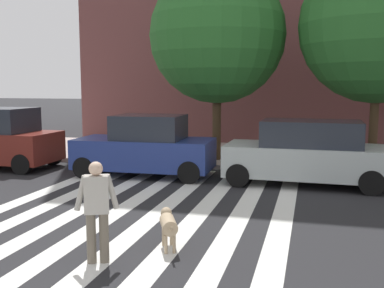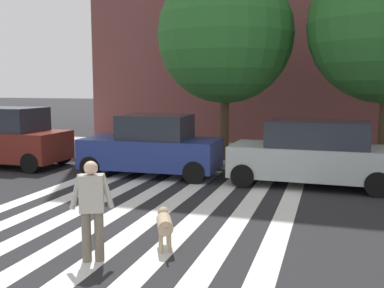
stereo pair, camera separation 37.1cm
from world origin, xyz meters
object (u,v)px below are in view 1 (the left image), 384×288
Objects in this scene: pedestrian_dog_walker at (97,206)px; dog_on_leash at (168,224)px; parked_car_third_in_line at (306,153)px; street_tree_middle at (379,25)px; parked_car_behind_first at (146,147)px; street_tree_nearest at (217,35)px.

pedestrian_dog_walker reaches higher than dog_on_leash.
parked_car_third_in_line is 6.32m from dog_on_leash.
parked_car_third_in_line is at bearing -130.68° from street_tree_middle.
parked_car_behind_first is at bearing -160.92° from street_tree_middle.
street_tree_nearest is (1.69, 2.74, 3.67)m from parked_car_behind_first.
parked_car_third_in_line is at bearing -40.75° from street_tree_nearest.
parked_car_behind_first is 4.88m from parked_car_third_in_line.
street_tree_middle is at bearing 62.71° from dog_on_leash.
parked_car_third_in_line is 4.96m from street_tree_middle.
parked_car_behind_first is 2.64× the size of pedestrian_dog_walker.
pedestrian_dog_walker is (1.77, -6.79, 0.02)m from parked_car_behind_first.
dog_on_leash is at bearing -83.62° from street_tree_nearest.
parked_car_behind_first is 0.97× the size of parked_car_third_in_line.
street_tree_middle is (6.94, 2.40, 3.82)m from parked_car_behind_first.
parked_car_behind_first reaches higher than parked_car_third_in_line.
parked_car_behind_first is 0.63× the size of street_tree_nearest.
parked_car_behind_first is at bearing -121.73° from street_tree_nearest.
street_tree_nearest is 7.34× the size of dog_on_leash.
street_tree_middle is at bearing 60.64° from pedestrian_dog_walker.
street_tree_nearest is (-3.18, 2.74, 3.66)m from parked_car_third_in_line.
parked_car_behind_first is 4.88m from street_tree_nearest.
street_tree_nearest reaches higher than pedestrian_dog_walker.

